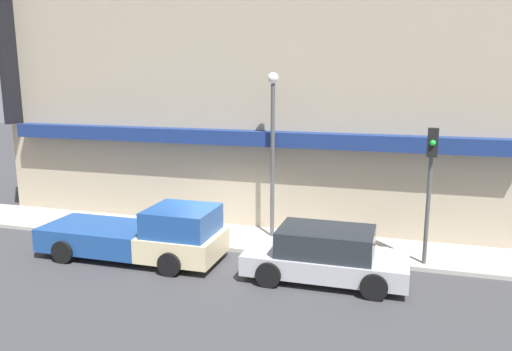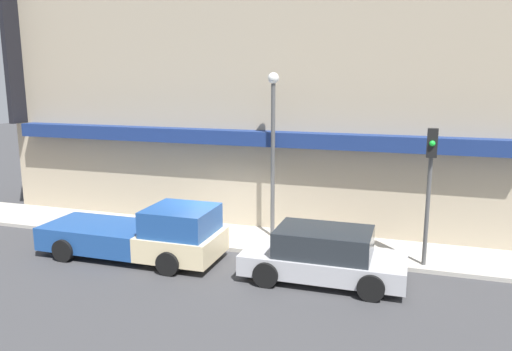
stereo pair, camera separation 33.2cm
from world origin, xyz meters
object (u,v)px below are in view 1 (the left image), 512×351
parked_car (326,255)px  fire_hydrant (326,241)px  street_lamp (273,136)px  pickup_truck (144,235)px  traffic_light (430,172)px

parked_car → fire_hydrant: parked_car is taller
fire_hydrant → street_lamp: 3.82m
pickup_truck → traffic_light: 8.61m
pickup_truck → fire_hydrant: pickup_truck is taller
pickup_truck → parked_car: 5.55m
pickup_truck → street_lamp: 5.20m
parked_car → fire_hydrant: bearing=99.3°
parked_car → street_lamp: size_ratio=0.80×
pickup_truck → street_lamp: street_lamp is taller
parked_car → street_lamp: bearing=129.0°
pickup_truck → street_lamp: size_ratio=1.03×
fire_hydrant → traffic_light: traffic_light is taller
parked_car → pickup_truck: bearing=-179.1°
street_lamp → fire_hydrant: bearing=-25.7°
pickup_truck → street_lamp: (3.28, 2.89, 2.81)m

